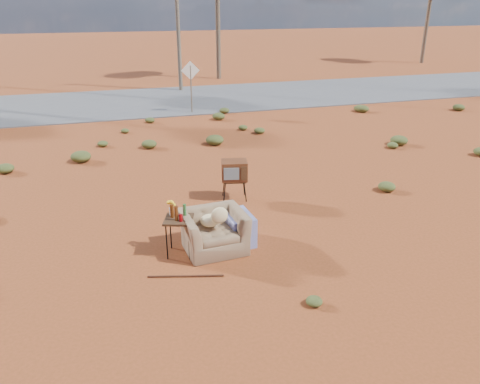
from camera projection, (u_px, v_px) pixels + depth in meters
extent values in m
plane|color=brown|center=(238.00, 249.00, 9.16)|extent=(140.00, 140.00, 0.00)
cube|color=#565659|center=(149.00, 101.00, 22.43)|extent=(140.00, 7.00, 0.04)
imported|color=#7F6245|center=(214.00, 225.00, 8.98)|extent=(1.24, 0.86, 1.04)
ellipsoid|color=#DBC085|center=(210.00, 220.00, 8.97)|extent=(0.38, 0.38, 0.22)
ellipsoid|color=#DBC085|center=(219.00, 215.00, 8.72)|extent=(0.33, 0.17, 0.33)
cube|color=navy|center=(239.00, 228.00, 9.34)|extent=(0.55, 0.81, 0.61)
cube|color=black|center=(234.00, 180.00, 11.30)|extent=(0.61, 0.52, 0.03)
cylinder|color=black|center=(225.00, 193.00, 11.20)|extent=(0.03, 0.03, 0.49)
cylinder|color=black|center=(245.00, 192.00, 11.24)|extent=(0.03, 0.03, 0.49)
cylinder|color=black|center=(224.00, 187.00, 11.56)|extent=(0.03, 0.03, 0.49)
cylinder|color=black|center=(244.00, 186.00, 11.59)|extent=(0.03, 0.03, 0.49)
cube|color=#5E2B17|center=(234.00, 170.00, 11.21)|extent=(0.69, 0.59, 0.47)
cube|color=slate|center=(231.00, 174.00, 10.97)|extent=(0.36, 0.10, 0.29)
cube|color=#472D19|center=(244.00, 174.00, 11.00)|extent=(0.14, 0.05, 0.33)
cube|color=#3B2915|center=(179.00, 219.00, 8.73)|extent=(0.66, 0.66, 0.04)
cylinder|color=black|center=(167.00, 242.00, 8.68)|extent=(0.02, 0.02, 0.73)
cylinder|color=black|center=(189.00, 242.00, 8.66)|extent=(0.02, 0.02, 0.73)
cylinder|color=black|center=(171.00, 232.00, 9.06)|extent=(0.02, 0.02, 0.73)
cylinder|color=black|center=(192.00, 232.00, 9.05)|extent=(0.02, 0.02, 0.73)
cylinder|color=#4E250D|center=(172.00, 211.00, 8.72)|extent=(0.07, 0.07, 0.27)
cylinder|color=#4E250D|center=(176.00, 213.00, 8.59)|extent=(0.07, 0.07, 0.29)
cylinder|color=#255826|center=(185.00, 210.00, 8.76)|extent=(0.06, 0.06, 0.25)
cylinder|color=red|center=(181.00, 218.00, 8.59)|extent=(0.07, 0.07, 0.14)
cylinder|color=silver|center=(171.00, 211.00, 8.84)|extent=(0.08, 0.08, 0.15)
ellipsoid|color=yellow|center=(171.00, 203.00, 8.78)|extent=(0.17, 0.17, 0.12)
cylinder|color=#472013|center=(186.00, 276.00, 8.24)|extent=(1.30, 0.38, 0.04)
cylinder|color=brown|center=(191.00, 90.00, 19.80)|extent=(0.06, 0.06, 2.00)
cube|color=silver|center=(190.00, 70.00, 19.50)|extent=(0.78, 0.04, 0.78)
cylinder|color=brown|center=(218.00, 19.00, 27.76)|extent=(0.28, 0.28, 7.00)
cylinder|color=brown|center=(428.00, 18.00, 35.05)|extent=(0.28, 0.28, 6.50)
cylinder|color=brown|center=(177.00, 11.00, 23.67)|extent=(0.20, 0.20, 8.00)
ellipsoid|color=#474F22|center=(387.00, 187.00, 11.91)|extent=(0.44, 0.44, 0.24)
ellipsoid|color=#474F22|center=(81.00, 157.00, 14.05)|extent=(0.60, 0.60, 0.33)
ellipsoid|color=#474F22|center=(393.00, 145.00, 15.36)|extent=(0.36, 0.36, 0.20)
ellipsoid|color=#474F22|center=(259.00, 131.00, 17.05)|extent=(0.40, 0.40, 0.22)
ellipsoid|color=#474F22|center=(125.00, 131.00, 17.14)|extent=(0.30, 0.30, 0.17)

